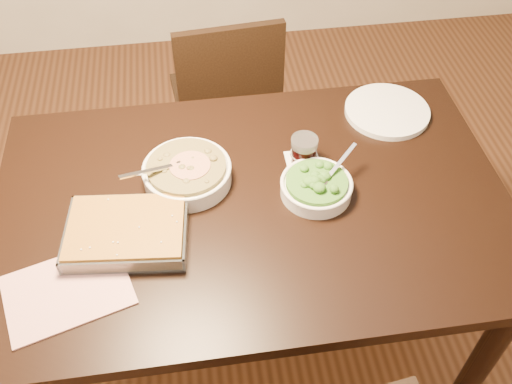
{
  "coord_description": "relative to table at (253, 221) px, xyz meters",
  "views": [
    {
      "loc": [
        -0.14,
        -1.03,
        1.9
      ],
      "look_at": [
        0.01,
        -0.02,
        0.8
      ],
      "focal_mm": 40.0,
      "sensor_mm": 36.0,
      "label": 1
    }
  ],
  "objects": [
    {
      "name": "dinner_plate",
      "position": [
        0.47,
        0.3,
        0.1
      ],
      "size": [
        0.26,
        0.26,
        0.02
      ],
      "primitive_type": "cylinder",
      "color": "white",
      "rests_on": "table"
    },
    {
      "name": "table",
      "position": [
        0.0,
        0.0,
        0.0
      ],
      "size": [
        1.4,
        0.9,
        0.75
      ],
      "color": "black",
      "rests_on": "ground"
    },
    {
      "name": "coaster",
      "position": [
        0.16,
        0.12,
        0.1
      ],
      "size": [
        0.1,
        0.1,
        0.0
      ],
      "primitive_type": "cube",
      "color": "white",
      "rests_on": "table"
    },
    {
      "name": "ground",
      "position": [
        0.0,
        0.0,
        -0.65
      ],
      "size": [
        4.0,
        4.0,
        0.0
      ],
      "primitive_type": "plane",
      "color": "#412312",
      "rests_on": "ground"
    },
    {
      "name": "baking_dish",
      "position": [
        -0.33,
        -0.09,
        0.12
      ],
      "size": [
        0.32,
        0.25,
        0.05
      ],
      "rotation": [
        0.0,
        0.0,
        -0.1
      ],
      "color": "silver",
      "rests_on": "table"
    },
    {
      "name": "magazine_a",
      "position": [
        -0.48,
        -0.23,
        0.1
      ],
      "size": [
        0.33,
        0.28,
        0.01
      ],
      "primitive_type": "cube",
      "rotation": [
        0.0,
        0.0,
        0.29
      ],
      "color": "#A02D30",
      "rests_on": "table"
    },
    {
      "name": "broccoli_bowl",
      "position": [
        0.17,
        -0.0,
        0.12
      ],
      "size": [
        0.2,
        0.2,
        0.08
      ],
      "color": "white",
      "rests_on": "table"
    },
    {
      "name": "wine_tumbler",
      "position": [
        0.16,
        0.12,
        0.14
      ],
      "size": [
        0.08,
        0.08,
        0.09
      ],
      "color": "black",
      "rests_on": "coaster"
    },
    {
      "name": "chair_far",
      "position": [
        0.01,
        0.8,
        -0.18
      ],
      "size": [
        0.43,
        0.43,
        0.85
      ],
      "rotation": [
        0.0,
        0.0,
        3.23
      ],
      "color": "black",
      "rests_on": "ground"
    },
    {
      "name": "stew_bowl",
      "position": [
        -0.17,
        0.09,
        0.13
      ],
      "size": [
        0.26,
        0.25,
        0.09
      ],
      "color": "white",
      "rests_on": "table"
    }
  ]
}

